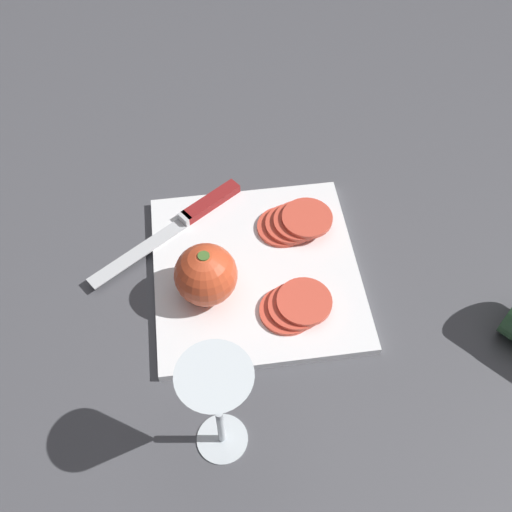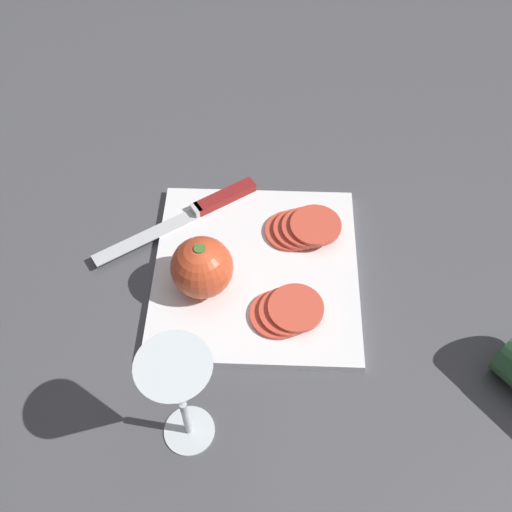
{
  "view_description": "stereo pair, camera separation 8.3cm",
  "coord_description": "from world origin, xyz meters",
  "px_view_note": "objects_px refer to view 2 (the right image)",
  "views": [
    {
      "loc": [
        0.57,
        -0.03,
        0.72
      ],
      "look_at": [
        0.08,
        0.04,
        0.04
      ],
      "focal_mm": 42.0,
      "sensor_mm": 36.0,
      "label": 1
    },
    {
      "loc": [
        0.57,
        0.06,
        0.72
      ],
      "look_at": [
        0.08,
        0.04,
        0.04
      ],
      "focal_mm": 42.0,
      "sensor_mm": 36.0,
      "label": 2
    }
  ],
  "objects_px": {
    "tomato_slice_stack_near": "(287,311)",
    "tomato_slice_stack_far": "(303,228)",
    "whole_tomato": "(202,267)",
    "knife": "(209,205)",
    "wine_glass": "(179,388)"
  },
  "relations": [
    {
      "from": "tomato_slice_stack_near",
      "to": "tomato_slice_stack_far",
      "type": "height_order",
      "value": "tomato_slice_stack_far"
    },
    {
      "from": "wine_glass",
      "to": "tomato_slice_stack_far",
      "type": "bearing_deg",
      "value": 155.17
    },
    {
      "from": "whole_tomato",
      "to": "tomato_slice_stack_far",
      "type": "bearing_deg",
      "value": 125.14
    },
    {
      "from": "tomato_slice_stack_near",
      "to": "tomato_slice_stack_far",
      "type": "bearing_deg",
      "value": 170.77
    },
    {
      "from": "whole_tomato",
      "to": "knife",
      "type": "height_order",
      "value": "whole_tomato"
    },
    {
      "from": "tomato_slice_stack_near",
      "to": "tomato_slice_stack_far",
      "type": "xyz_separation_m",
      "value": [
        -0.14,
        0.02,
        0.0
      ]
    },
    {
      "from": "tomato_slice_stack_far",
      "to": "tomato_slice_stack_near",
      "type": "bearing_deg",
      "value": -9.23
    },
    {
      "from": "knife",
      "to": "whole_tomato",
      "type": "bearing_deg",
      "value": 57.25
    },
    {
      "from": "wine_glass",
      "to": "tomato_slice_stack_near",
      "type": "relative_size",
      "value": 1.82
    },
    {
      "from": "whole_tomato",
      "to": "tomato_slice_stack_far",
      "type": "relative_size",
      "value": 0.77
    },
    {
      "from": "tomato_slice_stack_near",
      "to": "wine_glass",
      "type": "bearing_deg",
      "value": -36.06
    },
    {
      "from": "tomato_slice_stack_near",
      "to": "tomato_slice_stack_far",
      "type": "distance_m",
      "value": 0.14
    },
    {
      "from": "knife",
      "to": "tomato_slice_stack_near",
      "type": "relative_size",
      "value": 2.37
    },
    {
      "from": "knife",
      "to": "tomato_slice_stack_far",
      "type": "bearing_deg",
      "value": 127.7
    },
    {
      "from": "tomato_slice_stack_far",
      "to": "knife",
      "type": "bearing_deg",
      "value": -107.55
    }
  ]
}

